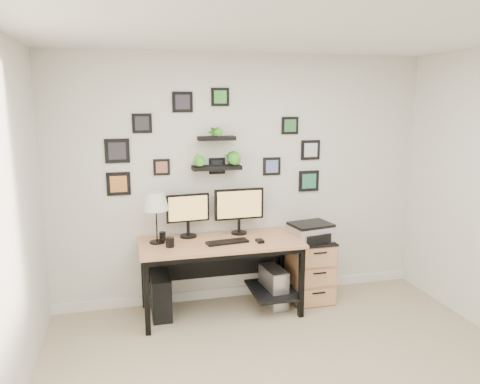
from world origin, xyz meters
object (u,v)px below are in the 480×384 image
object	(u,v)px
pc_tower_black	(161,295)
pc_tower_grey	(274,286)
desk	(223,252)
file_cabinet	(309,269)
table_lamp	(156,203)
monitor_left	(188,212)
printer	(311,232)
monitor_right	(239,207)
mug	(170,242)

from	to	relation	value
pc_tower_black	pc_tower_grey	world-z (taller)	pc_tower_black
desk	file_cabinet	bearing A→B (deg)	3.46
table_lamp	monitor_left	bearing A→B (deg)	19.74
monitor_left	pc_tower_grey	bearing A→B (deg)	-13.00
desk	table_lamp	bearing A→B (deg)	173.49
table_lamp	file_cabinet	distance (m)	1.81
file_cabinet	printer	bearing A→B (deg)	-112.46
printer	file_cabinet	bearing A→B (deg)	67.54
table_lamp	pc_tower_black	size ratio (longest dim) A/B	1.18
table_lamp	file_cabinet	xyz separation A→B (m)	(1.61, -0.02, -0.82)
table_lamp	printer	distance (m)	1.64
table_lamp	file_cabinet	size ratio (longest dim) A/B	0.75
pc_tower_black	monitor_right	bearing A→B (deg)	9.75
table_lamp	mug	bearing A→B (deg)	-56.17
desk	monitor_right	bearing A→B (deg)	40.59
pc_tower_black	mug	bearing A→B (deg)	-52.04
monitor_left	pc_tower_black	xyz separation A→B (m)	(-0.31, -0.16, -0.80)
desk	mug	distance (m)	0.57
file_cabinet	pc_tower_grey	bearing A→B (deg)	-171.25
mug	monitor_left	bearing A→B (deg)	52.56
desk	pc_tower_grey	size ratio (longest dim) A/B	3.76
desk	pc_tower_black	bearing A→B (deg)	176.93
monitor_left	printer	bearing A→B (deg)	-8.04
desk	pc_tower_black	distance (m)	0.76
monitor_right	mug	world-z (taller)	monitor_right
table_lamp	desk	bearing A→B (deg)	-6.51
monitor_left	file_cabinet	distance (m)	1.46
monitor_left	table_lamp	world-z (taller)	table_lamp
desk	mug	size ratio (longest dim) A/B	17.16
table_lamp	pc_tower_black	world-z (taller)	table_lamp
desk	monitor_left	world-z (taller)	monitor_left
pc_tower_grey	printer	size ratio (longest dim) A/B	0.92
file_cabinet	mug	bearing A→B (deg)	-174.36
monitor_right	pc_tower_grey	size ratio (longest dim) A/B	1.22
desk	printer	distance (m)	0.95
monitor_left	table_lamp	distance (m)	0.37
desk	monitor_right	xyz separation A→B (m)	(0.21, 0.18, 0.41)
file_cabinet	printer	distance (m)	0.43
monitor_right	pc_tower_black	distance (m)	1.19
table_lamp	mug	size ratio (longest dim) A/B	5.38
pc_tower_black	file_cabinet	xyz separation A→B (m)	(1.60, 0.02, 0.12)
printer	pc_tower_black	bearing A→B (deg)	179.18
printer	desk	bearing A→B (deg)	-179.30
desk	monitor_left	xyz separation A→B (m)	(-0.32, 0.19, 0.39)
desk	table_lamp	size ratio (longest dim) A/B	3.19
table_lamp	monitor_right	bearing A→B (deg)	6.99
table_lamp	mug	distance (m)	0.41
pc_tower_black	printer	xyz separation A→B (m)	(1.58, -0.02, 0.55)
pc_tower_grey	file_cabinet	bearing A→B (deg)	8.75
pc_tower_grey	monitor_right	bearing A→B (deg)	150.20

